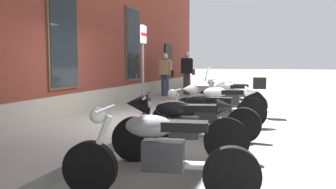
# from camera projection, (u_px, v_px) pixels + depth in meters

# --- Properties ---
(ground_plane) EXTENTS (140.00, 140.00, 0.00)m
(ground_plane) POSITION_uv_depth(u_px,v_px,m) (154.00, 129.00, 7.80)
(ground_plane) COLOR #565451
(sidewalk) EXTENTS (31.07, 2.28, 0.16)m
(sidewalk) POSITION_uv_depth(u_px,v_px,m) (108.00, 123.00, 8.13)
(sidewalk) COLOR gray
(sidewalk) RESTS_ON ground_plane
(lane_stripe) EXTENTS (31.07, 0.12, 0.01)m
(lane_stripe) POSITION_uv_depth(u_px,v_px,m) (309.00, 138.00, 6.85)
(lane_stripe) COLOR silver
(lane_stripe) RESTS_ON ground_plane
(motorcycle_grey_naked) EXTENTS (0.64, 2.15, 0.99)m
(motorcycle_grey_naked) POSITION_uv_depth(u_px,v_px,m) (157.00, 155.00, 3.76)
(motorcycle_grey_naked) COLOR black
(motorcycle_grey_naked) RESTS_ON ground_plane
(motorcycle_black_sport) EXTENTS (0.71, 2.00, 1.05)m
(motorcycle_black_sport) POSITION_uv_depth(u_px,v_px,m) (175.00, 124.00, 5.17)
(motorcycle_black_sport) COLOR black
(motorcycle_black_sport) RESTS_ON ground_plane
(motorcycle_black_naked) EXTENTS (0.62, 2.13, 0.95)m
(motorcycle_black_naked) POSITION_uv_depth(u_px,v_px,m) (203.00, 115.00, 6.71)
(motorcycle_black_naked) COLOR black
(motorcycle_black_naked) RESTS_ON ground_plane
(motorcycle_white_sport) EXTENTS (0.69, 2.10, 1.04)m
(motorcycle_white_sport) POSITION_uv_depth(u_px,v_px,m) (216.00, 102.00, 7.96)
(motorcycle_white_sport) COLOR black
(motorcycle_white_sport) RESTS_ON ground_plane
(motorcycle_silver_touring) EXTENTS (0.69, 2.04, 1.36)m
(motorcycle_silver_touring) POSITION_uv_depth(u_px,v_px,m) (233.00, 96.00, 9.45)
(motorcycle_silver_touring) COLOR black
(motorcycle_silver_touring) RESTS_ON ground_plane
(motorcycle_yellow_naked) EXTENTS (0.62, 2.05, 0.95)m
(motorcycle_yellow_naked) POSITION_uv_depth(u_px,v_px,m) (229.00, 95.00, 10.87)
(motorcycle_yellow_naked) COLOR black
(motorcycle_yellow_naked) RESTS_ON ground_plane
(pedestrian_tan_coat) EXTENTS (0.26, 0.66, 1.67)m
(pedestrian_tan_coat) POSITION_uv_depth(u_px,v_px,m) (165.00, 72.00, 13.76)
(pedestrian_tan_coat) COLOR #2D3351
(pedestrian_tan_coat) RESTS_ON sidewalk
(pedestrian_dark_jacket) EXTENTS (0.33, 0.64, 1.75)m
(pedestrian_dark_jacket) POSITION_uv_depth(u_px,v_px,m) (187.00, 70.00, 14.38)
(pedestrian_dark_jacket) COLOR #38332D
(pedestrian_dark_jacket) RESTS_ON sidewalk
(parking_sign) EXTENTS (0.36, 0.07, 2.26)m
(parking_sign) POSITION_uv_depth(u_px,v_px,m) (143.00, 56.00, 8.87)
(parking_sign) COLOR #4C4C51
(parking_sign) RESTS_ON sidewalk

